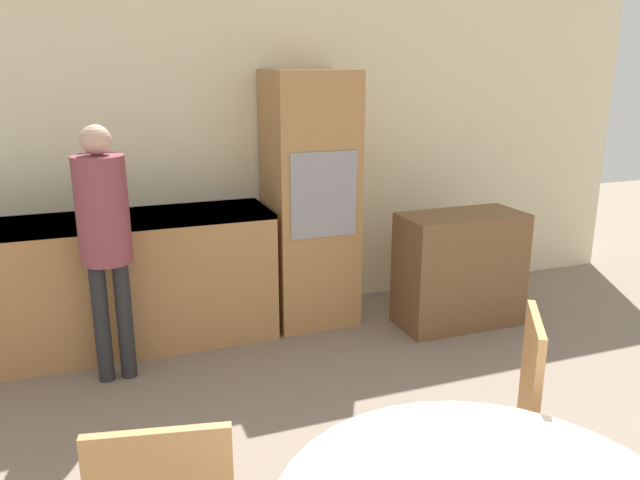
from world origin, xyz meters
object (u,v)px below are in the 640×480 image
at_px(sideboard, 459,269).
at_px(chair_far_right, 503,424).
at_px(oven_unit, 310,200).
at_px(person_standing, 104,227).

distance_m(sideboard, chair_far_right, 2.29).
height_order(sideboard, chair_far_right, chair_far_right).
distance_m(oven_unit, sideboard, 1.23).
relative_size(chair_far_right, person_standing, 0.64).
distance_m(oven_unit, person_standing, 1.54).
xyz_separation_m(chair_far_right, person_standing, (-1.36, 2.00, 0.43)).
bearing_deg(chair_far_right, person_standing, -113.11).
bearing_deg(person_standing, chair_far_right, -55.83).
distance_m(oven_unit, chair_far_right, 2.53).
bearing_deg(sideboard, person_standing, -179.82).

